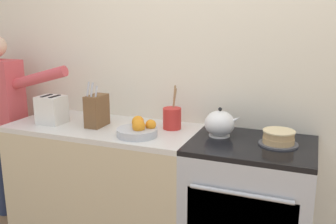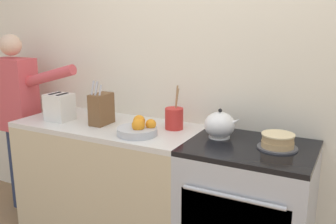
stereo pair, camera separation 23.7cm
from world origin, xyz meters
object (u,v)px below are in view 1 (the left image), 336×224
(toaster, at_px, (52,110))
(person_baker, at_px, (3,113))
(tea_kettle, at_px, (220,124))
(utensil_crock, at_px, (172,118))
(fruit_bowl, at_px, (138,130))
(stove_range, at_px, (248,211))
(layer_cake, at_px, (279,138))
(knife_block, at_px, (97,110))

(toaster, bearing_deg, person_baker, 170.09)
(tea_kettle, distance_m, toaster, 1.20)
(utensil_crock, distance_m, fruit_bowl, 0.27)
(tea_kettle, relative_size, person_baker, 0.16)
(stove_range, xyz_separation_m, utensil_crock, (-0.56, 0.11, 0.52))
(layer_cake, distance_m, knife_block, 1.22)
(fruit_bowl, bearing_deg, layer_cake, 9.58)
(layer_cake, xyz_separation_m, utensil_crock, (-0.71, 0.08, 0.03))
(layer_cake, distance_m, utensil_crock, 0.71)
(fruit_bowl, xyz_separation_m, toaster, (-0.70, 0.04, 0.06))
(knife_block, xyz_separation_m, toaster, (-0.34, -0.05, -0.01))
(layer_cake, distance_m, person_baker, 2.11)
(layer_cake, height_order, fruit_bowl, fruit_bowl)
(tea_kettle, distance_m, fruit_bowl, 0.52)
(stove_range, height_order, utensil_crock, utensil_crock)
(tea_kettle, xyz_separation_m, fruit_bowl, (-0.48, -0.19, -0.04))
(stove_range, height_order, toaster, toaster)
(stove_range, relative_size, utensil_crock, 3.03)
(utensil_crock, relative_size, toaster, 1.48)
(person_baker, bearing_deg, stove_range, 4.04)
(layer_cake, bearing_deg, knife_block, -177.68)
(stove_range, height_order, knife_block, knife_block)
(stove_range, relative_size, toaster, 4.48)
(knife_block, xyz_separation_m, fruit_bowl, (0.36, -0.09, -0.07))
(stove_range, xyz_separation_m, knife_block, (-1.06, -0.02, 0.56))
(layer_cake, bearing_deg, stove_range, -169.40)
(stove_range, bearing_deg, tea_kettle, 162.12)
(fruit_bowl, distance_m, person_baker, 1.27)
(fruit_bowl, bearing_deg, tea_kettle, 20.93)
(layer_cake, bearing_deg, toaster, -176.29)
(knife_block, xyz_separation_m, utensil_crock, (0.51, 0.13, -0.04))
(stove_range, bearing_deg, fruit_bowl, -170.64)
(fruit_bowl, bearing_deg, utensil_crock, 57.58)
(toaster, distance_m, person_baker, 0.58)
(utensil_crock, bearing_deg, toaster, -167.80)
(tea_kettle, height_order, knife_block, knife_block)
(layer_cake, bearing_deg, tea_kettle, 173.47)
(stove_range, xyz_separation_m, person_baker, (-1.96, 0.02, 0.44))
(knife_block, bearing_deg, stove_range, 1.14)
(stove_range, xyz_separation_m, layer_cake, (0.15, 0.03, 0.49))
(stove_range, height_order, layer_cake, layer_cake)
(tea_kettle, relative_size, knife_block, 0.74)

